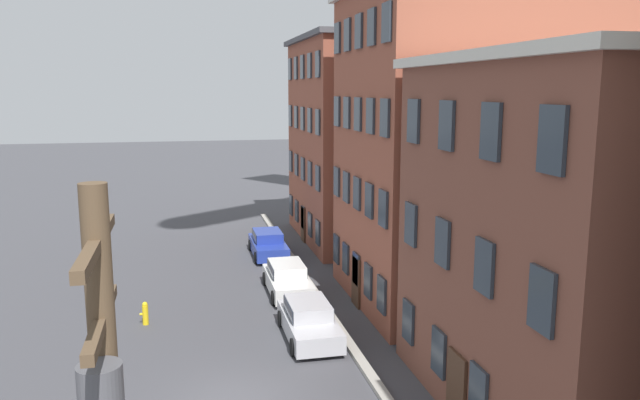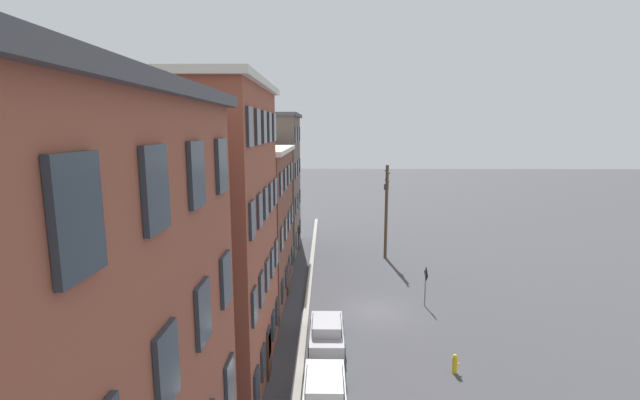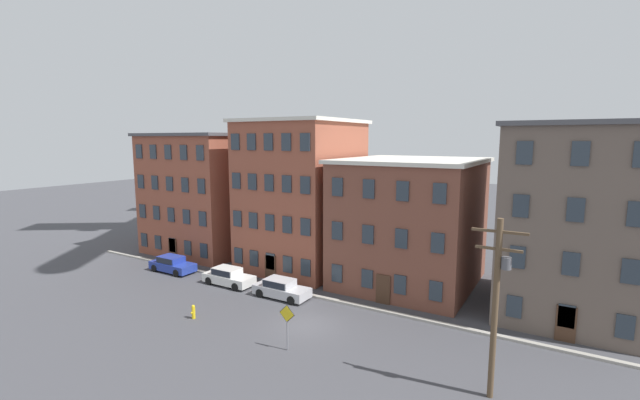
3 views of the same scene
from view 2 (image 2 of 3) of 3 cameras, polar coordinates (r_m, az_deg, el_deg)
The scene contains 10 objects.
ground_plane at distance 28.96m, azimuth 7.41°, elevation -14.44°, with size 200.00×200.00×0.00m, color #424247.
kerb_strip at distance 28.77m, azimuth -1.82°, elevation -14.35°, with size 56.00×0.36×0.16m, color #9E998E.
apartment_midblock at distance 20.95m, azimuth -20.78°, elevation -4.42°, with size 9.43×10.36×13.76m.
apartment_far at distance 31.07m, azimuth -14.96°, elevation -2.88°, with size 10.77×11.85×10.42m.
apartment_annex at distance 41.87m, azimuth -9.78°, elevation 2.30°, with size 9.06×10.40×13.10m.
car_white at distance 19.82m, azimuth 0.62°, elevation -24.07°, with size 4.40×1.92×1.43m.
car_silver at distance 24.55m, azimuth 0.90°, elevation -17.02°, with size 4.40×1.92×1.43m.
caution_sign at distance 29.65m, azimuth 13.92°, elevation -10.26°, with size 1.03×0.08×2.72m.
utility_pole at distance 38.98m, azimuth 8.83°, elevation -0.82°, with size 2.40×0.44×8.54m.
fire_hydrant at distance 23.09m, azimuth 17.54°, elevation -20.06°, with size 0.24×0.34×0.96m.
Camera 2 is at (-26.29, 3.22, 11.70)m, focal length 24.00 mm.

